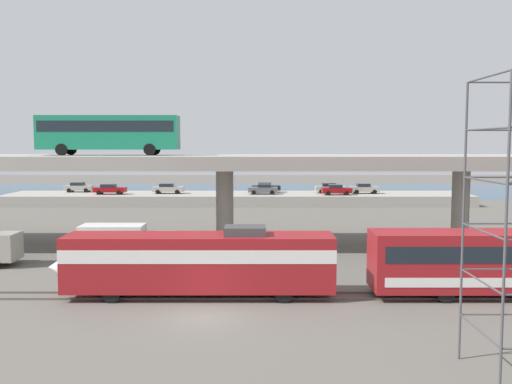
{
  "coord_description": "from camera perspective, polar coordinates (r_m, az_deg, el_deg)",
  "views": [
    {
      "loc": [
        2.71,
        -28.7,
        9.04
      ],
      "look_at": [
        2.78,
        25.66,
        4.3
      ],
      "focal_mm": 39.8,
      "sensor_mm": 36.0,
      "label": 1
    }
  ],
  "objects": [
    {
      "name": "parked_car_1",
      "position": [
        85.43,
        -14.57,
        0.29
      ],
      "size": [
        4.62,
        1.88,
        1.5
      ],
      "color": "maroon",
      "rests_on": "pier_parking_lot"
    },
    {
      "name": "parked_car_7",
      "position": [
        90.58,
        -17.46,
        0.48
      ],
      "size": [
        4.16,
        1.88,
        1.5
      ],
      "color": "#9E998C",
      "rests_on": "pier_parking_lot"
    },
    {
      "name": "parked_car_0",
      "position": [
        85.5,
        7.39,
        0.42
      ],
      "size": [
        4.57,
        1.84,
        1.5
      ],
      "color": "#9E998C",
      "rests_on": "pier_parking_lot"
    },
    {
      "name": "parked_car_2",
      "position": [
        85.4,
        10.76,
        0.36
      ],
      "size": [
        4.24,
        1.82,
        1.5
      ],
      "color": "#9E998C",
      "rests_on": "pier_parking_lot"
    },
    {
      "name": "pier_parking_lot",
      "position": [
        84.15,
        -1.92,
        -0.66
      ],
      "size": [
        67.88,
        10.02,
        1.51
      ],
      "primitive_type": "cube",
      "color": "#9E998E",
      "rests_on": "ground_plane"
    },
    {
      "name": "highway_overpass",
      "position": [
        48.81,
        -3.26,
        2.73
      ],
      "size": [
        96.0,
        10.07,
        7.95
      ],
      "color": "#9E998E",
      "rests_on": "ground_plane"
    },
    {
      "name": "train_locomotive",
      "position": [
        33.66,
        -7.1,
        -6.79
      ],
      "size": [
        16.7,
        3.04,
        4.18
      ],
      "rotation": [
        0.0,
        0.0,
        3.14
      ],
      "color": "maroon",
      "rests_on": "ground_plane"
    },
    {
      "name": "parked_car_3",
      "position": [
        84.87,
        -8.92,
        0.36
      ],
      "size": [
        4.58,
        1.84,
        1.5
      ],
      "color": "#9E998C",
      "rests_on": "pier_parking_lot"
    },
    {
      "name": "parked_car_4",
      "position": [
        86.08,
        0.91,
        0.49
      ],
      "size": [
        4.36,
        1.98,
        1.5
      ],
      "color": "black",
      "rests_on": "pier_parking_lot"
    },
    {
      "name": "rail_strip_far",
      "position": [
        34.71,
        -4.62,
        -10.02
      ],
      "size": [
        110.0,
        0.12,
        0.12
      ],
      "primitive_type": "cube",
      "color": "#59544C",
      "rests_on": "ground_plane"
    },
    {
      "name": "parked_car_5",
      "position": [
        82.49,
        8.01,
        0.24
      ],
      "size": [
        4.25,
        1.82,
        1.5
      ],
      "color": "maroon",
      "rests_on": "pier_parking_lot"
    },
    {
      "name": "harbor_water",
      "position": [
        107.12,
        -1.53,
        0.15
      ],
      "size": [
        140.0,
        36.0,
        0.01
      ],
      "primitive_type": "cube",
      "color": "navy",
      "rests_on": "ground_plane"
    },
    {
      "name": "transit_bus_on_overpass",
      "position": [
        50.76,
        -14.63,
        5.92
      ],
      "size": [
        12.0,
        2.68,
        3.4
      ],
      "color": "#197A56",
      "rests_on": "highway_overpass"
    },
    {
      "name": "ground_plane",
      "position": [
        30.21,
        -5.34,
        -12.44
      ],
      "size": [
        260.0,
        260.0,
        0.0
      ],
      "primitive_type": "plane",
      "color": "#605B54"
    },
    {
      "name": "parked_car_6",
      "position": [
        82.92,
        0.65,
        0.32
      ],
      "size": [
        4.28,
        1.99,
        1.5
      ],
      "rotation": [
        0.0,
        0.0,
        3.14
      ],
      "color": "#515459",
      "rests_on": "pier_parking_lot"
    },
    {
      "name": "rail_strip_near",
      "position": [
        33.34,
        -4.82,
        -10.66
      ],
      "size": [
        110.0,
        0.12,
        0.12
      ],
      "primitive_type": "cube",
      "color": "#59544C",
      "rests_on": "ground_plane"
    },
    {
      "name": "service_truck_east",
      "position": [
        42.81,
        -13.12,
        -5.1
      ],
      "size": [
        6.8,
        2.46,
        3.04
      ],
      "color": "#B7B7BC",
      "rests_on": "ground_plane"
    }
  ]
}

